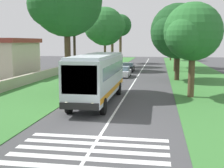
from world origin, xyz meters
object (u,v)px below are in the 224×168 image
Objects in this scene: roadside_tree_right_3 at (191,33)px; roadside_tree_left_4 at (120,26)px; roadside_tree_left_0 at (104,27)px; roadside_tree_right_4 at (175,31)px; roadside_tree_left_3 at (112,27)px; utility_pole at (75,50)px; coach_bus at (98,75)px; trailing_car_0 at (123,72)px; roadside_tree_right_2 at (177,33)px; roadside_building at (0,57)px; trailing_car_1 at (128,67)px; roadside_tree_left_2 at (66,3)px; roadside_tree_right_0 at (171,34)px; roadside_tree_right_1 at (175,29)px.

roadside_tree_left_4 is at bearing 15.88° from roadside_tree_right_3.
roadside_tree_left_0 is 1.09× the size of roadside_tree_right_4.
utility_pole is at bearing -177.69° from roadside_tree_left_3.
trailing_car_0 is at bearing 0.29° from coach_bus.
roadside_tree_left_4 is 41.27m from roadside_tree_right_3.
roadside_tree_right_4 is at bearing -146.95° from roadside_tree_left_4.
roadside_tree_right_2 is (-28.42, -10.67, -2.31)m from roadside_tree_left_4.
roadside_tree_right_2 reaches higher than utility_pole.
roadside_building reaches higher than coach_bus.
trailing_car_1 is 0.46× the size of roadside_tree_right_4.
roadside_tree_left_0 is 22.04m from roadside_tree_left_2.
roadside_tree_right_3 is 1.05× the size of utility_pole.
roadside_tree_left_3 is 1.08× the size of roadside_tree_right_0.
roadside_tree_right_2 is 1.22× the size of utility_pole.
roadside_tree_right_0 is (11.72, -11.41, -1.37)m from roadside_tree_left_4.
roadside_tree_right_3 is 0.84× the size of roadside_tree_right_4.
trailing_car_1 is at bearing 0.43° from coach_bus.
roadside_tree_right_1 is 1.12× the size of roadside_tree_right_2.
coach_bus is at bearing 113.94° from roadside_tree_right_3.
roadside_building reaches higher than trailing_car_0.
roadside_building is (11.60, 13.18, -5.43)m from roadside_tree_left_2.
roadside_building is (-10.40, 12.46, -4.41)m from roadside_tree_left_0.
coach_bus is 1.48× the size of utility_pole.
roadside_tree_left_3 is 0.95× the size of roadside_tree_left_4.
roadside_tree_left_4 is 1.15× the size of roadside_tree_right_2.
roadside_tree_left_3 reaches higher than roadside_tree_right_2.
roadside_tree_right_1 reaches higher than roadside_tree_right_3.
coach_bus is 1.09× the size of roadside_tree_left_0.
roadside_tree_right_0 is 1.02× the size of roadside_tree_right_2.
utility_pole is (-20.23, 2.92, 3.29)m from trailing_car_1.
roadside_tree_right_3 is 26.88m from roadside_building.
roadside_tree_right_4 reaches higher than coach_bus.
trailing_car_1 is at bearing 100.11° from roadside_tree_right_4.
roadside_tree_left_2 is 1.12× the size of roadside_tree_left_3.
utility_pole reaches higher than coach_bus.
trailing_car_1 is 0.46× the size of roadside_tree_right_2.
roadside_building is (-39.56, 24.16, -4.10)m from roadside_tree_right_0.
roadside_tree_left_2 is at bearing 159.40° from roadside_tree_right_1.
coach_bus is 34.00m from roadside_tree_left_3.
roadside_tree_right_1 is 1.31× the size of roadside_tree_right_3.
roadside_tree_left_2 is 1.43× the size of roadside_tree_right_3.
trailing_car_0 is (17.05, 0.09, -1.48)m from coach_bus.
roadside_tree_right_3 is at bearing 179.84° from roadside_tree_right_0.
roadside_tree_left_2 is 52.35m from roadside_tree_right_0.
roadside_tree_left_2 is 18.38m from roadside_building.
roadside_building is (11.76, 24.02, -2.77)m from roadside_tree_right_3.
roadside_tree_right_4 is at bearing -25.32° from utility_pole.
roadside_tree_left_0 is 1.09× the size of roadside_tree_right_0.
roadside_tree_left_4 is at bearing 48.47° from roadside_tree_right_1.
trailing_car_0 is 15.92m from roadside_tree_left_2.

